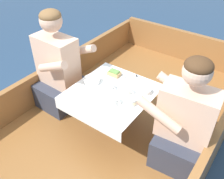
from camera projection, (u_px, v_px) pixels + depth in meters
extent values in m
plane|color=navy|center=(116.00, 145.00, 2.59)|extent=(60.00, 60.00, 0.00)
cube|color=brown|center=(117.00, 134.00, 2.49)|extent=(1.77, 3.08, 0.33)
cube|color=#936033|center=(52.00, 78.00, 2.69)|extent=(0.06, 3.08, 0.33)
cube|color=#936033|center=(209.00, 153.00, 1.90)|extent=(0.06, 3.08, 0.33)
cube|color=#936033|center=(183.00, 45.00, 3.25)|extent=(1.65, 0.06, 0.38)
cylinder|color=#B2B2B7|center=(112.00, 111.00, 2.22)|extent=(0.07, 0.07, 0.40)
cube|color=brown|center=(112.00, 93.00, 2.10)|extent=(0.62, 0.66, 0.02)
cube|color=white|center=(112.00, 92.00, 2.09)|extent=(0.65, 0.69, 0.00)
cube|color=white|center=(86.00, 119.00, 1.90)|extent=(0.65, 0.00, 0.10)
cube|color=white|center=(133.00, 78.00, 2.34)|extent=(0.65, 0.00, 0.10)
cube|color=#333847|center=(62.00, 92.00, 2.56)|extent=(0.37, 0.45, 0.26)
cube|color=beige|center=(57.00, 61.00, 2.33)|extent=(0.40, 0.23, 0.48)
sphere|color=beige|center=(51.00, 21.00, 2.10)|extent=(0.20, 0.20, 0.20)
ellipsoid|color=brown|center=(50.00, 16.00, 2.07)|extent=(0.19, 0.19, 0.11)
cylinder|color=beige|center=(81.00, 50.00, 2.32)|extent=(0.34, 0.08, 0.21)
cylinder|color=beige|center=(52.00, 67.00, 2.09)|extent=(0.34, 0.08, 0.21)
cube|color=#333847|center=(179.00, 145.00, 2.00)|extent=(0.40, 0.47, 0.26)
cube|color=beige|center=(187.00, 114.00, 1.79)|extent=(0.42, 0.26, 0.43)
sphere|color=beige|center=(197.00, 72.00, 1.58)|extent=(0.20, 0.20, 0.20)
ellipsoid|color=#472D19|center=(199.00, 66.00, 1.55)|extent=(0.19, 0.19, 0.11)
cylinder|color=beige|center=(159.00, 115.00, 1.69)|extent=(0.34, 0.10, 0.21)
cylinder|color=beige|center=(176.00, 88.00, 1.94)|extent=(0.34, 0.10, 0.21)
cylinder|color=white|center=(114.00, 76.00, 2.27)|extent=(0.21, 0.21, 0.01)
cylinder|color=white|center=(92.00, 97.00, 2.02)|extent=(0.18, 0.18, 0.01)
cube|color=tan|center=(114.00, 74.00, 2.25)|extent=(0.11, 0.08, 0.04)
cube|color=#669347|center=(114.00, 71.00, 2.24)|extent=(0.09, 0.06, 0.01)
cylinder|color=white|center=(144.00, 91.00, 2.06)|extent=(0.11, 0.11, 0.04)
cylinder|color=beige|center=(144.00, 90.00, 2.06)|extent=(0.09, 0.09, 0.02)
cylinder|color=white|center=(92.00, 80.00, 2.18)|extent=(0.14, 0.14, 0.04)
cylinder|color=beige|center=(92.00, 79.00, 2.18)|extent=(0.12, 0.12, 0.02)
cylinder|color=white|center=(114.00, 101.00, 1.94)|extent=(0.08, 0.08, 0.06)
torus|color=white|center=(119.00, 103.00, 1.92)|extent=(0.04, 0.01, 0.04)
cylinder|color=#3D2314|center=(114.00, 99.00, 1.93)|extent=(0.06, 0.06, 0.01)
cylinder|color=white|center=(109.00, 87.00, 2.10)|extent=(0.07, 0.07, 0.05)
torus|color=white|center=(114.00, 89.00, 2.07)|extent=(0.04, 0.01, 0.04)
cylinder|color=#3D2314|center=(109.00, 85.00, 2.09)|extent=(0.06, 0.06, 0.01)
cylinder|color=white|center=(127.00, 92.00, 2.04)|extent=(0.08, 0.08, 0.06)
torus|color=white|center=(132.00, 93.00, 2.01)|extent=(0.04, 0.01, 0.04)
cylinder|color=#3D2314|center=(127.00, 90.00, 2.02)|extent=(0.07, 0.07, 0.01)
cylinder|color=silver|center=(132.00, 102.00, 1.94)|extent=(0.06, 0.06, 0.05)
cylinder|color=beige|center=(132.00, 102.00, 1.94)|extent=(0.07, 0.07, 0.03)
cube|color=silver|center=(100.00, 109.00, 1.91)|extent=(0.15, 0.11, 0.00)
ellipsoid|color=silver|center=(98.00, 103.00, 1.96)|extent=(0.04, 0.02, 0.01)
cube|color=silver|center=(139.00, 80.00, 2.21)|extent=(0.13, 0.12, 0.00)
cube|color=silver|center=(137.00, 76.00, 2.27)|extent=(0.04, 0.04, 0.00)
cube|color=silver|center=(76.00, 95.00, 2.04)|extent=(0.16, 0.08, 0.00)
cube|color=silver|center=(84.00, 96.00, 2.03)|extent=(0.04, 0.03, 0.00)
cube|color=silver|center=(151.00, 87.00, 2.13)|extent=(0.17, 0.02, 0.00)
cube|color=silver|center=(129.00, 84.00, 2.17)|extent=(0.04, 0.17, 0.00)
cube|color=silver|center=(99.00, 76.00, 2.26)|extent=(0.13, 0.12, 0.00)
ellipsoid|color=silver|center=(107.00, 76.00, 2.27)|extent=(0.04, 0.02, 0.01)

